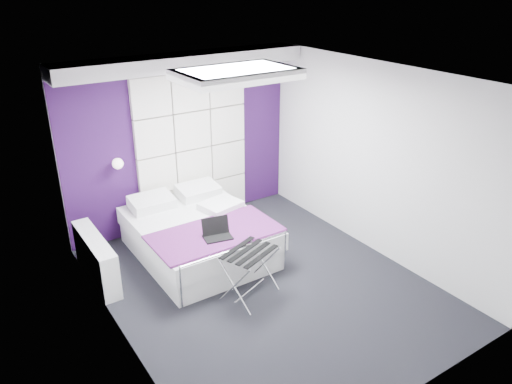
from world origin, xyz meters
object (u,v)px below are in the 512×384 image
bed (198,235)px  luggage_rack (249,274)px  nightstand (153,205)px  radiator (96,259)px  laptop (216,232)px  wall_lamp (117,163)px

bed → luggage_rack: bearing=-87.5°
bed → nightstand: (-0.28, 0.87, 0.19)m
radiator → nightstand: size_ratio=3.01×
radiator → nightstand: 1.31m
luggage_rack → laptop: size_ratio=1.81×
radiator → laptop: size_ratio=3.48×
wall_lamp → radiator: 1.35m
wall_lamp → laptop: bearing=-65.7°
radiator → bed: (1.36, -0.15, -0.00)m
radiator → nightstand: bearing=33.7°
bed → nightstand: bearing=108.0°
nightstand → laptop: laptop is taller
bed → nightstand: size_ratio=4.98×
luggage_rack → laptop: bearing=77.6°
radiator → bed: bearing=-6.5°
wall_lamp → laptop: 1.76m
wall_lamp → luggage_rack: wall_lamp is taller
wall_lamp → luggage_rack: bearing=-70.0°
wall_lamp → nightstand: (0.44, -0.04, -0.73)m
radiator → laptop: (1.32, -0.75, 0.32)m
wall_lamp → bed: size_ratio=0.08×
nightstand → luggage_rack: size_ratio=0.64×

